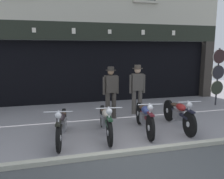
# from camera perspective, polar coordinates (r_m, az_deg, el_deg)

# --- Properties ---
(shop_facade) EXTENTS (11.84, 4.42, 6.64)m
(shop_facade) POSITION_cam_1_polar(r_m,az_deg,el_deg) (11.48, -6.67, 7.42)
(shop_facade) COLOR black
(shop_facade) RESTS_ON ground
(motorcycle_left) EXTENTS (0.62, 1.96, 0.91)m
(motorcycle_left) POSITION_cam_1_polar(r_m,az_deg,el_deg) (5.90, -12.32, -8.33)
(motorcycle_left) COLOR black
(motorcycle_left) RESTS_ON ground
(motorcycle_center_left) EXTENTS (0.62, 2.02, 0.92)m
(motorcycle_center_left) POSITION_cam_1_polar(r_m,az_deg,el_deg) (6.08, -1.56, -7.52)
(motorcycle_center_left) COLOR black
(motorcycle_center_left) RESTS_ON ground
(motorcycle_center) EXTENTS (0.62, 1.95, 0.93)m
(motorcycle_center) POSITION_cam_1_polar(r_m,az_deg,el_deg) (6.42, 8.00, -6.61)
(motorcycle_center) COLOR black
(motorcycle_center) RESTS_ON ground
(motorcycle_center_right) EXTENTS (0.62, 2.05, 0.93)m
(motorcycle_center_right) POSITION_cam_1_polar(r_m,az_deg,el_deg) (6.91, 16.02, -5.70)
(motorcycle_center_right) COLOR black
(motorcycle_center_right) RESTS_ON ground
(salesman_left) EXTENTS (0.55, 0.34, 1.70)m
(salesman_left) POSITION_cam_1_polar(r_m,az_deg,el_deg) (7.48, -0.30, -0.14)
(salesman_left) COLOR #38332D
(salesman_left) RESTS_ON ground
(shopkeeper_center) EXTENTS (0.56, 0.37, 1.72)m
(shopkeeper_center) POSITION_cam_1_polar(r_m,az_deg,el_deg) (8.05, 6.22, 0.66)
(shopkeeper_center) COLOR #47423D
(shopkeeper_center) RESTS_ON ground
(tyre_sign_pole) EXTENTS (0.57, 0.06, 2.29)m
(tyre_sign_pole) POSITION_cam_1_polar(r_m,az_deg,el_deg) (10.14, 24.62, 3.76)
(tyre_sign_pole) COLOR #232328
(tyre_sign_pole) RESTS_ON ground
(advert_board_near) EXTENTS (0.73, 0.03, 0.96)m
(advert_board_near) POSITION_cam_1_polar(r_m,az_deg,el_deg) (9.78, -16.17, 6.56)
(advert_board_near) COLOR beige
(advert_board_far) EXTENTS (0.81, 0.03, 1.10)m
(advert_board_far) POSITION_cam_1_polar(r_m,az_deg,el_deg) (9.87, -22.75, 5.88)
(advert_board_far) COLOR silver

